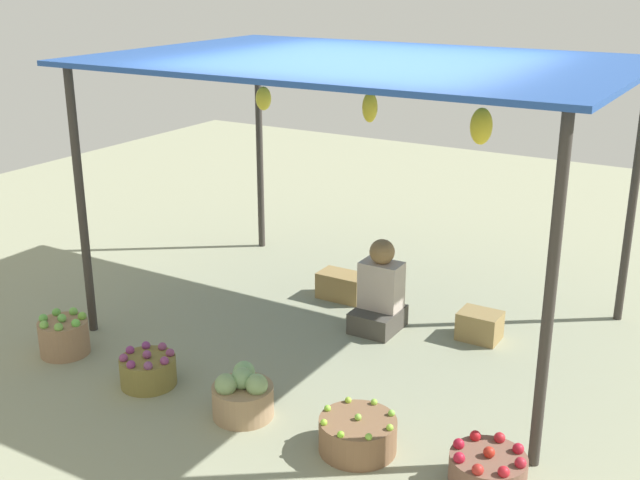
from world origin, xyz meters
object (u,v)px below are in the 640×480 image
basket_green_apples (64,336)px  basket_limes (358,434)px  vendor_person (380,295)px  wooden_crate_stacked_rear (342,286)px  basket_cabbages (243,395)px  wooden_crate_near_vendor (480,326)px  basket_purple_onions (148,370)px  basket_red_apples (488,470)px

basket_green_apples → basket_limes: basket_green_apples is taller
basket_limes → vendor_person: bearing=112.5°
wooden_crate_stacked_rear → basket_cabbages: bearing=-78.9°
wooden_crate_near_vendor → basket_cabbages: bearing=-116.3°
basket_cabbages → wooden_crate_near_vendor: bearing=63.7°
wooden_crate_near_vendor → basket_purple_onions: bearing=-132.8°
wooden_crate_near_vendor → wooden_crate_stacked_rear: (-1.38, 0.17, 0.00)m
basket_red_apples → basket_limes: bearing=-176.2°
basket_cabbages → wooden_crate_stacked_rear: size_ratio=0.96×
basket_purple_onions → wooden_crate_near_vendor: (1.81, 1.95, 0.00)m
basket_purple_onions → basket_limes: bearing=1.3°
basket_green_apples → wooden_crate_stacked_rear: 2.47m
basket_limes → basket_red_apples: basket_red_apples is taller
basket_green_apples → basket_red_apples: size_ratio=0.85×
basket_green_apples → basket_purple_onions: (0.91, -0.04, -0.03)m
basket_purple_onions → wooden_crate_near_vendor: size_ratio=1.22×
wooden_crate_stacked_rear → basket_green_apples: bearing=-122.8°
basket_cabbages → basket_green_apples: bearing=178.9°
basket_cabbages → basket_limes: size_ratio=0.85×
basket_red_apples → wooden_crate_stacked_rear: bearing=136.1°
basket_green_apples → wooden_crate_stacked_rear: basket_green_apples is taller
vendor_person → basket_limes: vendor_person is taller
basket_green_apples → wooden_crate_stacked_rear: (1.34, 2.08, -0.02)m
vendor_person → basket_purple_onions: (-1.01, -1.72, -0.18)m
basket_green_apples → basket_red_apples: (3.44, 0.06, -0.03)m
basket_cabbages → wooden_crate_near_vendor: (0.96, 1.94, -0.04)m
vendor_person → basket_cabbages: vendor_person is taller
basket_cabbages → vendor_person: bearing=84.5°
vendor_person → wooden_crate_near_vendor: bearing=16.1°
basket_cabbages → wooden_crate_stacked_rear: bearing=101.1°
basket_cabbages → basket_red_apples: 1.69m
basket_purple_onions → basket_green_apples: bearing=177.6°
basket_limes → wooden_crate_near_vendor: (0.10, 1.91, 0.01)m
wooden_crate_near_vendor → wooden_crate_stacked_rear: 1.39m
vendor_person → basket_red_apples: (1.52, -1.62, -0.19)m
basket_purple_onions → basket_cabbages: 0.85m
vendor_person → basket_green_apples: (-1.91, -1.68, -0.15)m
vendor_person → basket_purple_onions: bearing=-120.4°
basket_purple_onions → basket_limes: 1.70m
basket_limes → basket_purple_onions: bearing=-178.7°
basket_limes → basket_red_apples: bearing=3.8°
basket_purple_onions → basket_red_apples: 2.53m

